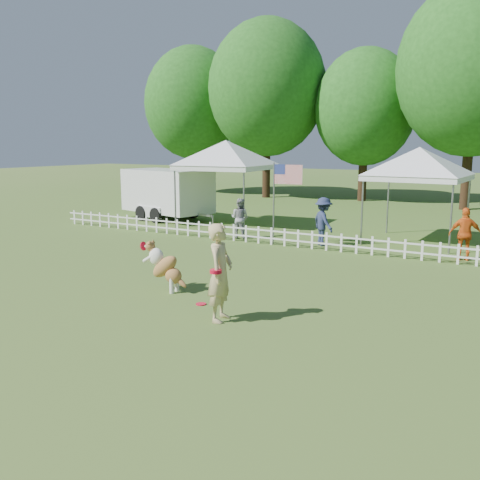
{
  "coord_description": "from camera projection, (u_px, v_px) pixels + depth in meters",
  "views": [
    {
      "loc": [
        6.89,
        -9.09,
        3.42
      ],
      "look_at": [
        0.42,
        2.0,
        1.1
      ],
      "focal_mm": 40.0,
      "sensor_mm": 36.0,
      "label": 1
    }
  ],
  "objects": [
    {
      "name": "canopy_tent_left",
      "position": [
        226.0,
        184.0,
        22.45
      ],
      "size": [
        3.64,
        3.64,
        3.48
      ],
      "primitive_type": null,
      "rotation": [
        0.0,
        0.0,
        0.08
      ],
      "color": "white",
      "rests_on": "ground"
    },
    {
      "name": "flag_pole",
      "position": [
        274.0,
        204.0,
        18.24
      ],
      "size": [
        1.08,
        0.22,
        2.79
      ],
      "primitive_type": null,
      "rotation": [
        0.0,
        0.0,
        0.1
      ],
      "color": "gray",
      "rests_on": "ground"
    },
    {
      "name": "handler",
      "position": [
        220.0,
        273.0,
        10.33
      ],
      "size": [
        0.6,
        0.78,
        1.92
      ],
      "primitive_type": "imported",
      "rotation": [
        0.0,
        0.0,
        1.79
      ],
      "color": "tan",
      "rests_on": "ground"
    },
    {
      "name": "canopy_tent_right",
      "position": [
        417.0,
        196.0,
        18.51
      ],
      "size": [
        3.24,
        3.24,
        3.23
      ],
      "primitive_type": null,
      "rotation": [
        0.0,
        0.0,
        -0.04
      ],
      "color": "white",
      "rests_on": "ground"
    },
    {
      "name": "spectator_c",
      "position": [
        465.0,
        234.0,
        15.76
      ],
      "size": [
        0.99,
        0.64,
        1.57
      ],
      "primitive_type": "imported",
      "rotation": [
        0.0,
        0.0,
        3.44
      ],
      "color": "orange",
      "rests_on": "ground"
    },
    {
      "name": "ground",
      "position": [
        178.0,
        301.0,
        11.75
      ],
      "size": [
        120.0,
        120.0,
        0.0
      ],
      "primitive_type": "plane",
      "color": "#345E1D",
      "rests_on": "ground"
    },
    {
      "name": "frisbee_on_turf",
      "position": [
        201.0,
        304.0,
        11.52
      ],
      "size": [
        0.29,
        0.29,
        0.02
      ],
      "primitive_type": "cylinder",
      "rotation": [
        0.0,
        0.0,
        -0.32
      ],
      "color": "red",
      "rests_on": "ground"
    },
    {
      "name": "cargo_trailer",
      "position": [
        167.0,
        194.0,
        24.28
      ],
      "size": [
        5.64,
        3.46,
        2.31
      ],
      "primitive_type": null,
      "rotation": [
        0.0,
        0.0,
        -0.23
      ],
      "color": "white",
      "rests_on": "ground"
    },
    {
      "name": "spectator_b",
      "position": [
        323.0,
        222.0,
        18.05
      ],
      "size": [
        1.2,
        1.16,
        1.64
      ],
      "primitive_type": "imported",
      "rotation": [
        0.0,
        0.0,
        2.43
      ],
      "color": "#242D4E",
      "rests_on": "ground"
    },
    {
      "name": "picket_fence",
      "position": [
        305.0,
        239.0,
        17.65
      ],
      "size": [
        22.0,
        0.08,
        0.6
      ],
      "primitive_type": null,
      "color": "white",
      "rests_on": "ground"
    },
    {
      "name": "spectator_a",
      "position": [
        240.0,
        218.0,
        19.53
      ],
      "size": [
        0.72,
        0.56,
        1.46
      ],
      "primitive_type": "imported",
      "rotation": [
        0.0,
        0.0,
        3.16
      ],
      "color": "gray",
      "rests_on": "ground"
    },
    {
      "name": "dog",
      "position": [
        165.0,
        267.0,
        12.49
      ],
      "size": [
        1.13,
        0.39,
        1.17
      ],
      "primitive_type": null,
      "rotation": [
        0.0,
        0.0,
        0.02
      ],
      "color": "brown",
      "rests_on": "ground"
    },
    {
      "name": "tree_center_right",
      "position": [
        473.0,
        86.0,
        26.99
      ],
      "size": [
        7.6,
        7.6,
        12.6
      ],
      "primitive_type": null,
      "color": "#1F5418",
      "rests_on": "ground"
    },
    {
      "name": "tree_far_left",
      "position": [
        193.0,
        113.0,
        36.91
      ],
      "size": [
        6.6,
        6.6,
        11.0
      ],
      "primitive_type": null,
      "color": "#1F5418",
      "rests_on": "ground"
    },
    {
      "name": "tree_left",
      "position": [
        267.0,
        102.0,
        33.42
      ],
      "size": [
        7.4,
        7.4,
        12.0
      ],
      "primitive_type": null,
      "color": "#1F5418",
      "rests_on": "ground"
    },
    {
      "name": "tree_center_left",
      "position": [
        365.0,
        118.0,
        31.49
      ],
      "size": [
        6.0,
        6.0,
        9.8
      ],
      "primitive_type": null,
      "color": "#1F5418",
      "rests_on": "ground"
    }
  ]
}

